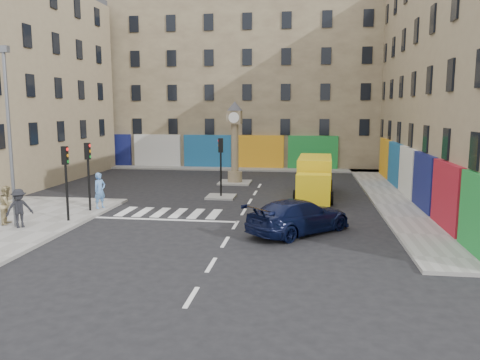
% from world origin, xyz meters
% --- Properties ---
extents(ground, '(120.00, 120.00, 0.00)m').
position_xyz_m(ground, '(0.00, 0.00, 0.00)').
color(ground, black).
rests_on(ground, ground).
extents(sidewalk_right, '(2.60, 30.00, 0.15)m').
position_xyz_m(sidewalk_right, '(8.70, 10.00, 0.07)').
color(sidewalk_right, gray).
rests_on(sidewalk_right, ground).
extents(sidewalk_far, '(32.00, 2.40, 0.15)m').
position_xyz_m(sidewalk_far, '(-4.00, 22.20, 0.07)').
color(sidewalk_far, gray).
rests_on(sidewalk_far, ground).
extents(island_near, '(1.80, 1.80, 0.12)m').
position_xyz_m(island_near, '(-2.00, 8.00, 0.06)').
color(island_near, gray).
rests_on(island_near, ground).
extents(island_far, '(2.40, 2.40, 0.12)m').
position_xyz_m(island_far, '(-2.00, 14.00, 0.06)').
color(island_far, gray).
rests_on(island_far, ground).
extents(building_far, '(32.00, 10.00, 17.00)m').
position_xyz_m(building_far, '(-4.00, 28.00, 8.50)').
color(building_far, gray).
rests_on(building_far, ground).
extents(building_left, '(8.00, 20.00, 15.00)m').
position_xyz_m(building_left, '(-19.00, 12.00, 7.50)').
color(building_left, '#887759').
rests_on(building_left, ground).
extents(traffic_light_left_near, '(0.28, 0.22, 3.70)m').
position_xyz_m(traffic_light_left_near, '(-8.30, 0.20, 2.62)').
color(traffic_light_left_near, black).
rests_on(traffic_light_left_near, sidewalk_left).
extents(traffic_light_left_far, '(0.28, 0.22, 3.70)m').
position_xyz_m(traffic_light_left_far, '(-8.30, 2.60, 2.62)').
color(traffic_light_left_far, black).
rests_on(traffic_light_left_far, sidewalk_left).
extents(traffic_light_island, '(0.28, 0.22, 3.70)m').
position_xyz_m(traffic_light_island, '(-2.00, 8.00, 2.59)').
color(traffic_light_island, black).
rests_on(traffic_light_island, island_near).
extents(lamp_post, '(0.50, 0.25, 8.30)m').
position_xyz_m(lamp_post, '(-10.20, -1.20, 4.79)').
color(lamp_post, '#595B60').
rests_on(lamp_post, sidewalk_left).
extents(clock_pillar, '(1.20, 1.20, 6.10)m').
position_xyz_m(clock_pillar, '(-2.00, 14.00, 3.55)').
color(clock_pillar, '#887759').
rests_on(clock_pillar, island_far).
extents(navy_sedan, '(5.30, 5.40, 1.56)m').
position_xyz_m(navy_sedan, '(3.10, 0.00, 0.78)').
color(navy_sedan, black).
rests_on(navy_sedan, ground).
extents(yellow_van, '(2.58, 7.00, 2.52)m').
position_xyz_m(yellow_van, '(3.94, 9.30, 1.25)').
color(yellow_van, yellow).
rests_on(yellow_van, ground).
extents(pedestrian_blue, '(0.76, 0.87, 1.99)m').
position_xyz_m(pedestrian_blue, '(-8.00, 3.25, 1.15)').
color(pedestrian_blue, '#5688C6').
rests_on(pedestrian_blue, sidewalk_left).
extents(pedestrian_tan, '(0.92, 1.06, 1.86)m').
position_xyz_m(pedestrian_tan, '(-10.83, -0.82, 1.08)').
color(pedestrian_tan, tan).
rests_on(pedestrian_tan, sidewalk_left).
extents(pedestrian_dark, '(1.32, 1.31, 1.83)m').
position_xyz_m(pedestrian_dark, '(-9.83, -1.41, 1.06)').
color(pedestrian_dark, black).
rests_on(pedestrian_dark, sidewalk_left).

